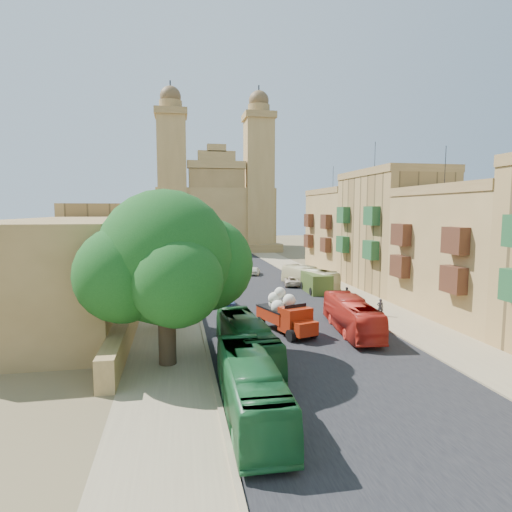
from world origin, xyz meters
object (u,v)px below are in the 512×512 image
object	(u,v)px
ficus_tree	(167,262)
pedestrian_a	(380,307)
car_blue_b	(220,254)
car_white_a	(228,275)
bus_green_south	(250,387)
red_truck	(286,313)
street_tree_a	(162,287)
bus_cream_east	(309,277)
car_blue_a	(226,300)
street_tree_d	(169,246)
car_cream	(292,281)
car_white_b	(255,271)
church	(214,209)
car_dkblue	(213,266)
street_tree_c	(168,252)
pedestrian_c	(347,295)
olive_pickup	(316,283)
bus_green_north	(246,341)
street_tree_b	(166,270)
bus_red_east	(352,316)

from	to	relation	value
ficus_tree	pedestrian_a	world-z (taller)	ficus_tree
car_blue_b	car_white_a	bearing A→B (deg)	-102.96
bus_green_south	red_truck	bearing A→B (deg)	69.60
street_tree_a	bus_green_south	world-z (taller)	street_tree_a
bus_cream_east	street_tree_a	bearing A→B (deg)	22.71
car_blue_a	street_tree_d	bearing A→B (deg)	101.70
street_tree_a	car_blue_a	size ratio (longest dim) A/B	1.24
street_tree_d	car_blue_a	xyz separation A→B (m)	(5.65, -29.46, -2.76)
car_cream	car_white_b	size ratio (longest dim) A/B	1.20
pedestrian_a	bus_green_south	bearing A→B (deg)	68.45
church	car_dkblue	size ratio (longest dim) A/B	8.30
car_white_a	pedestrian_a	bearing A→B (deg)	-88.89
ficus_tree	bus_green_south	bearing A→B (deg)	-63.44
street_tree_a	car_white_b	bearing A→B (deg)	65.15
street_tree_c	pedestrian_a	size ratio (longest dim) A/B	3.57
car_blue_b	street_tree_c	bearing A→B (deg)	-120.38
car_white_b	pedestrian_c	xyz separation A→B (m)	(5.47, -20.38, 0.26)
olive_pickup	car_blue_b	xyz separation A→B (m)	(-7.15, 36.61, -0.36)
ficus_tree	bus_green_north	world-z (taller)	ficus_tree
red_truck	car_cream	bearing A→B (deg)	73.17
street_tree_a	olive_pickup	world-z (taller)	street_tree_a
bus_cream_east	pedestrian_c	size ratio (longest dim) A/B	5.32
church	car_blue_a	xyz separation A→B (m)	(-4.35, -60.08, -8.85)
bus_cream_east	car_dkblue	size ratio (longest dim) A/B	2.06
bus_green_north	street_tree_b	bearing A→B (deg)	100.78
car_dkblue	bus_red_east	bearing A→B (deg)	-67.79
car_white_b	car_blue_b	world-z (taller)	car_blue_b
bus_green_south	car_cream	bearing A→B (deg)	72.33
car_cream	bus_cream_east	bearing A→B (deg)	139.78
olive_pickup	pedestrian_c	distance (m)	6.52
bus_red_east	car_white_a	distance (m)	27.62
church	ficus_tree	distance (m)	75.27
street_tree_d	bus_red_east	world-z (taller)	street_tree_d
ficus_tree	street_tree_a	size ratio (longest dim) A/B	2.14
street_tree_b	pedestrian_c	size ratio (longest dim) A/B	2.57
bus_cream_east	car_dkblue	distance (m)	19.69
ficus_tree	bus_green_north	xyz separation A→B (m)	(4.59, -0.59, -4.83)
olive_pickup	bus_green_north	world-z (taller)	bus_green_north
street_tree_b	pedestrian_a	xyz separation A→B (m)	(18.48, -11.52, -2.14)
street_tree_a	olive_pickup	distance (m)	20.54
car_dkblue	car_blue_a	bearing A→B (deg)	-81.73
church	olive_pickup	bearing A→B (deg)	-83.21
street_tree_a	car_blue_b	xyz separation A→B (m)	(9.35, 48.64, -2.56)
olive_pickup	bus_cream_east	world-z (taller)	bus_cream_east
car_white_b	ficus_tree	bearing A→B (deg)	87.88
street_tree_b	bus_red_east	xyz separation A→B (m)	(14.00, -15.78, -1.62)
street_tree_c	street_tree_a	bearing A→B (deg)	-90.00
street_tree_b	church	bearing A→B (deg)	79.62
street_tree_b	pedestrian_c	xyz separation A→B (m)	(17.50, -6.41, -2.06)
street_tree_b	olive_pickup	bearing A→B (deg)	0.09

